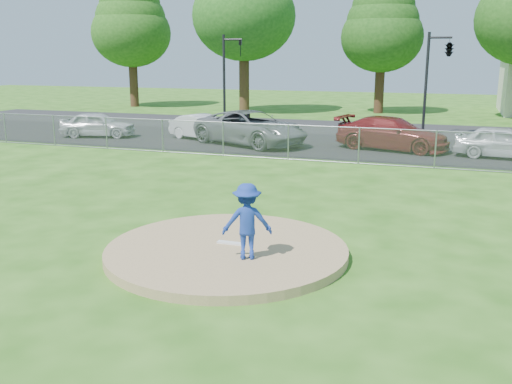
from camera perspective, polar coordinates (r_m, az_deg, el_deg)
ground at (r=22.13m, az=6.79°, el=2.05°), size 120.00×120.00×0.00m
pitchers_mound at (r=12.83m, az=-2.94°, el=-5.89°), size 5.40×5.40×0.20m
pitching_rubber at (r=12.97m, az=-2.61°, el=-5.11°), size 0.60×0.15×0.04m
chain_link_fence at (r=23.93m, az=7.88°, el=4.70°), size 40.00×0.06×1.50m
parking_lot at (r=28.42m, az=9.63°, el=4.49°), size 50.00×8.00×0.01m
street at (r=35.77m, az=11.66°, el=6.22°), size 60.00×7.00×0.01m
tree_far_left at (r=51.65m, az=-12.41°, el=16.19°), size 6.72×6.72×10.74m
tree_left at (r=45.16m, az=-1.23°, el=18.42°), size 7.84×7.84×12.53m
tree_center at (r=45.60m, az=12.52°, el=15.84°), size 6.16×6.16×9.84m
traffic_signal_left at (r=35.80m, az=-2.86°, el=11.88°), size 1.28×0.20×5.60m
traffic_signal_center at (r=33.22m, az=18.55°, el=13.25°), size 1.42×2.48×5.60m
pitcher at (r=11.83m, az=-0.90°, el=-2.95°), size 1.19×0.94×1.61m
traffic_cone at (r=29.27m, az=-2.48°, el=5.72°), size 0.41×0.41×0.79m
parked_car_silver at (r=32.54m, az=-15.53°, el=6.53°), size 4.27×2.52×1.36m
parked_car_white at (r=30.48m, az=-5.30°, el=6.47°), size 4.20×2.68×1.31m
parked_car_gray at (r=28.55m, az=-0.52°, el=6.44°), size 6.67×4.98×1.68m
parked_car_darkred at (r=27.73m, az=13.47°, el=5.71°), size 5.66×3.34×1.54m
parked_car_pearl at (r=26.97m, az=23.50°, el=4.58°), size 4.21×2.11×1.38m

